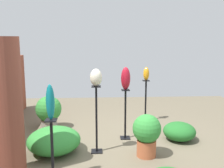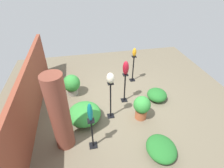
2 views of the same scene
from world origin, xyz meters
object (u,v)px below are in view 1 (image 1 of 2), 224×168
at_px(pedestal_amber, 146,103).
at_px(pedestal_teal, 52,153).
at_px(art_vase_ivory, 96,77).
at_px(pedestal_ivory, 97,122).
at_px(art_vase_amber, 146,74).
at_px(potted_plant_walkway_edge, 147,133).
at_px(art_vase_teal, 50,102).
at_px(potted_plant_front_left, 49,111).
at_px(pedestal_ruby, 125,116).
at_px(art_vase_ruby, 126,78).
at_px(brick_pillar, 7,108).

bearing_deg(pedestal_amber, pedestal_teal, 145.54).
xyz_separation_m(pedestal_teal, pedestal_amber, (2.66, -1.83, 0.06)).
xyz_separation_m(pedestal_teal, art_vase_ivory, (0.92, -0.63, 0.95)).
bearing_deg(pedestal_ivory, art_vase_amber, -34.64).
height_order(pedestal_amber, art_vase_amber, art_vase_amber).
distance_m(pedestal_amber, art_vase_ivory, 2.29).
bearing_deg(art_vase_amber, pedestal_teal, 145.54).
bearing_deg(potted_plant_walkway_edge, pedestal_amber, -9.85).
height_order(pedestal_ivory, potted_plant_walkway_edge, pedestal_ivory).
distance_m(art_vase_teal, art_vase_ivory, 1.13).
relative_size(pedestal_teal, art_vase_amber, 2.83).
relative_size(art_vase_teal, potted_plant_front_left, 0.67).
xyz_separation_m(pedestal_ivory, potted_plant_front_left, (1.31, 1.08, -0.14)).
bearing_deg(pedestal_ruby, pedestal_amber, -29.13).
bearing_deg(art_vase_amber, pedestal_ruby, 150.87).
distance_m(pedestal_ivory, potted_plant_front_left, 1.71).
bearing_deg(potted_plant_walkway_edge, art_vase_ruby, 18.19).
bearing_deg(art_vase_ruby, pedestal_teal, 142.09).
height_order(pedestal_ruby, potted_plant_front_left, pedestal_ruby).
relative_size(pedestal_amber, art_vase_ruby, 2.27).
relative_size(art_vase_teal, art_vase_ivory, 1.67).
relative_size(brick_pillar, potted_plant_front_left, 2.73).
relative_size(pedestal_teal, pedestal_amber, 0.88).
relative_size(pedestal_ivory, potted_plant_walkway_edge, 1.62).
bearing_deg(art_vase_ruby, pedestal_ruby, 0.00).
relative_size(art_vase_teal, potted_plant_walkway_edge, 0.67).
distance_m(art_vase_ruby, art_vase_teal, 1.97).
relative_size(potted_plant_front_left, potted_plant_walkway_edge, 1.01).
relative_size(brick_pillar, pedestal_ruby, 2.02).
bearing_deg(potted_plant_front_left, brick_pillar, 174.10).
relative_size(pedestal_amber, art_vase_amber, 3.20).
bearing_deg(pedestal_ivory, pedestal_ruby, -42.87).
distance_m(pedestal_ivory, art_vase_ruby, 1.10).
bearing_deg(art_vase_amber, pedestal_amber, 180.00).
relative_size(pedestal_teal, potted_plant_walkway_edge, 1.21).
distance_m(brick_pillar, potted_plant_walkway_edge, 2.28).
bearing_deg(brick_pillar, art_vase_ivory, -61.31).
bearing_deg(pedestal_ruby, art_vase_ruby, 0.00).
relative_size(pedestal_ivory, art_vase_ruby, 2.68).
bearing_deg(pedestal_amber, pedestal_ivory, 145.36).
height_order(art_vase_ivory, potted_plant_front_left, art_vase_ivory).
bearing_deg(art_vase_amber, art_vase_teal, 145.54).
relative_size(brick_pillar, pedestal_teal, 2.26).
bearing_deg(potted_plant_front_left, potted_plant_walkway_edge, -128.39).
distance_m(pedestal_amber, potted_plant_front_left, 2.32).
height_order(pedestal_amber, art_vase_teal, art_vase_teal).
bearing_deg(art_vase_teal, art_vase_ivory, -34.12).
distance_m(brick_pillar, pedestal_ruby, 2.36).
distance_m(art_vase_teal, potted_plant_walkway_edge, 1.80).
height_order(art_vase_teal, art_vase_ivory, art_vase_ivory).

